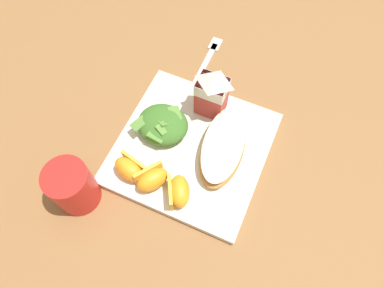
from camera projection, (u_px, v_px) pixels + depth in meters
The scene contains 10 objects.
ground at pixel (192, 150), 0.70m from camera, with size 3.00×3.00×0.00m, color olive.
white_plate at pixel (192, 148), 0.69m from camera, with size 0.28×0.28×0.02m, color white.
cheesy_pizza_bread at pixel (223, 147), 0.67m from camera, with size 0.10×0.18×0.04m.
green_salad_pile at pixel (163, 124), 0.69m from camera, with size 0.11×0.09×0.05m.
milk_carton at pixel (213, 93), 0.67m from camera, with size 0.06×0.04×0.11m.
orange_wedge_front at pixel (130, 169), 0.64m from camera, with size 0.07×0.05×0.04m.
orange_wedge_middle at pixel (152, 179), 0.64m from camera, with size 0.06×0.07×0.04m.
orange_wedge_rear at pixel (179, 191), 0.63m from camera, with size 0.06×0.07×0.04m.
metal_fork at pixel (206, 63), 0.80m from camera, with size 0.02×0.19×0.01m.
drinking_red_cup at pixel (73, 187), 0.61m from camera, with size 0.08×0.08×0.10m, color red.
Camera 1 is at (0.12, -0.28, 0.63)m, focal length 33.26 mm.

